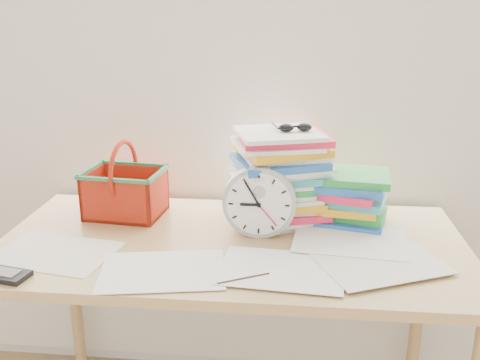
# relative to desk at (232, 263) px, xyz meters

# --- Properties ---
(curtain) EXTENTS (2.40, 0.01, 2.50)m
(curtain) POSITION_rel_desk_xyz_m (0.00, 0.38, 0.62)
(curtain) COLOR white
(curtain) RESTS_ON room_shell
(desk) EXTENTS (1.40, 0.70, 0.75)m
(desk) POSITION_rel_desk_xyz_m (0.00, 0.00, 0.00)
(desk) COLOR #AC8750
(desk) RESTS_ON ground
(paper_stack) EXTENTS (0.37, 0.34, 0.30)m
(paper_stack) POSITION_rel_desk_xyz_m (0.13, 0.17, 0.23)
(paper_stack) COLOR white
(paper_stack) RESTS_ON desk
(clock) EXTENTS (0.22, 0.04, 0.22)m
(clock) POSITION_rel_desk_xyz_m (0.08, 0.05, 0.19)
(clock) COLOR #A1A3A7
(clock) RESTS_ON desk
(sunglasses) EXTENTS (0.14, 0.13, 0.03)m
(sunglasses) POSITION_rel_desk_xyz_m (0.18, 0.17, 0.39)
(sunglasses) COLOR black
(sunglasses) RESTS_ON paper_stack
(book_stack) EXTENTS (0.32, 0.27, 0.17)m
(book_stack) POSITION_rel_desk_xyz_m (0.35, 0.18, 0.16)
(book_stack) COLOR white
(book_stack) RESTS_ON desk
(basket) EXTENTS (0.27, 0.22, 0.25)m
(basket) POSITION_rel_desk_xyz_m (-0.38, 0.18, 0.20)
(basket) COLOR red
(basket) RESTS_ON desk
(pen) EXTENTS (0.13, 0.08, 0.01)m
(pen) POSITION_rel_desk_xyz_m (0.06, -0.24, 0.08)
(pen) COLOR black
(pen) RESTS_ON desk
(calculator) EXTENTS (0.16, 0.10, 0.01)m
(calculator) POSITION_rel_desk_xyz_m (-0.57, -0.28, 0.08)
(calculator) COLOR black
(calculator) RESTS_ON desk
(scattered_papers) EXTENTS (1.26, 0.42, 0.02)m
(scattered_papers) POSITION_rel_desk_xyz_m (0.00, 0.00, 0.08)
(scattered_papers) COLOR white
(scattered_papers) RESTS_ON desk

